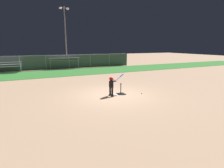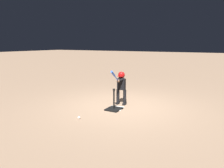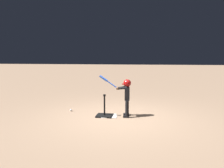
# 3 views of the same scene
# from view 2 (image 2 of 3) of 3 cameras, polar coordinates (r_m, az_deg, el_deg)

# --- Properties ---
(ground_plane) EXTENTS (90.00, 90.00, 0.00)m
(ground_plane) POSITION_cam_2_polar(r_m,az_deg,el_deg) (7.14, 2.68, -5.89)
(ground_plane) COLOR #93755B
(home_plate) EXTENTS (0.50, 0.50, 0.02)m
(home_plate) POSITION_cam_2_polar(r_m,az_deg,el_deg) (6.92, 0.97, -6.33)
(home_plate) COLOR white
(home_plate) RESTS_ON ground_plane
(batting_tee) EXTENTS (0.48, 0.43, 0.66)m
(batting_tee) POSITION_cam_2_polar(r_m,az_deg,el_deg) (6.78, 0.50, -6.09)
(batting_tee) COLOR black
(batting_tee) RESTS_ON ground_plane
(batter_child) EXTENTS (0.93, 0.35, 1.23)m
(batter_child) POSITION_cam_2_polar(r_m,az_deg,el_deg) (7.21, 2.36, 0.04)
(batter_child) COLOR black
(batter_child) RESTS_ON ground_plane
(baseball) EXTENTS (0.07, 0.07, 0.07)m
(baseball) POSITION_cam_2_polar(r_m,az_deg,el_deg) (6.07, -8.62, -8.67)
(baseball) COLOR white
(baseball) RESTS_ON ground_plane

